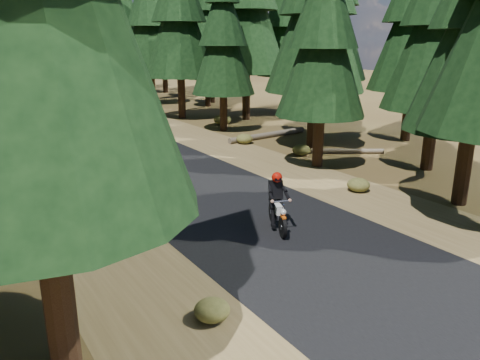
{
  "coord_description": "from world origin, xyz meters",
  "views": [
    {
      "loc": [
        -7.85,
        -10.56,
        5.45
      ],
      "look_at": [
        0.0,
        1.5,
        1.1
      ],
      "focal_mm": 35.0,
      "sensor_mm": 36.0,
      "label": 1
    }
  ],
  "objects_px": {
    "log_far": "(347,151)",
    "rider_follow": "(143,187)",
    "rider_lead": "(278,211)",
    "log_near": "(268,135)"
  },
  "relations": [
    {
      "from": "log_far",
      "to": "rider_follow",
      "type": "height_order",
      "value": "rider_follow"
    },
    {
      "from": "rider_lead",
      "to": "rider_follow",
      "type": "bearing_deg",
      "value": -40.22
    },
    {
      "from": "rider_lead",
      "to": "rider_follow",
      "type": "distance_m",
      "value": 5.25
    },
    {
      "from": "log_far",
      "to": "rider_lead",
      "type": "relative_size",
      "value": 1.8
    },
    {
      "from": "rider_follow",
      "to": "log_near",
      "type": "bearing_deg",
      "value": -137.51
    },
    {
      "from": "log_far",
      "to": "rider_follow",
      "type": "bearing_deg",
      "value": -139.9
    },
    {
      "from": "rider_lead",
      "to": "rider_follow",
      "type": "relative_size",
      "value": 1.22
    },
    {
      "from": "log_far",
      "to": "rider_lead",
      "type": "distance_m",
      "value": 10.58
    },
    {
      "from": "rider_follow",
      "to": "rider_lead",
      "type": "bearing_deg",
      "value": 126.82
    },
    {
      "from": "log_near",
      "to": "rider_lead",
      "type": "bearing_deg",
      "value": -130.16
    }
  ]
}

